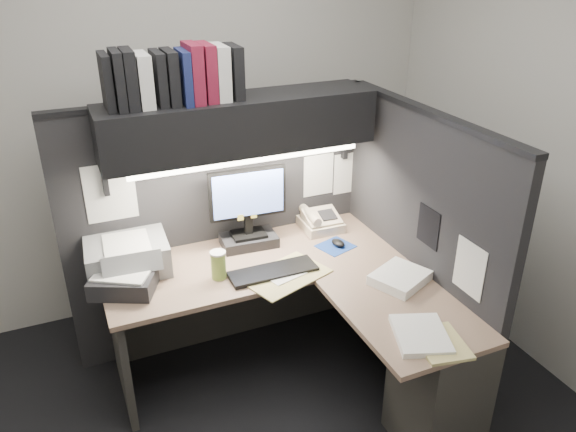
% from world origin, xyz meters
% --- Properties ---
extents(floor, '(3.50, 3.50, 0.00)m').
position_xyz_m(floor, '(0.00, 0.00, 0.00)').
color(floor, black).
rests_on(floor, ground).
extents(wall_back, '(3.50, 0.04, 2.70)m').
position_xyz_m(wall_back, '(0.00, 1.50, 1.35)').
color(wall_back, beige).
rests_on(wall_back, floor).
extents(wall_right, '(0.04, 3.00, 2.70)m').
position_xyz_m(wall_right, '(1.75, 0.00, 1.35)').
color(wall_right, beige).
rests_on(wall_right, floor).
extents(partition_back, '(1.90, 0.06, 1.60)m').
position_xyz_m(partition_back, '(0.03, 0.93, 0.80)').
color(partition_back, black).
rests_on(partition_back, floor).
extents(partition_right, '(0.06, 1.50, 1.60)m').
position_xyz_m(partition_right, '(0.98, 0.18, 0.80)').
color(partition_right, black).
rests_on(partition_right, floor).
extents(desk, '(1.70, 1.53, 0.73)m').
position_xyz_m(desk, '(0.43, -0.00, 0.44)').
color(desk, '#7F6450').
rests_on(desk, floor).
extents(overhead_shelf, '(1.55, 0.34, 0.30)m').
position_xyz_m(overhead_shelf, '(0.12, 0.75, 1.50)').
color(overhead_shelf, black).
rests_on(overhead_shelf, partition_back).
extents(task_light_tube, '(1.32, 0.04, 0.04)m').
position_xyz_m(task_light_tube, '(0.12, 0.61, 1.33)').
color(task_light_tube, white).
rests_on(task_light_tube, overhead_shelf).
extents(monitor, '(0.47, 0.23, 0.50)m').
position_xyz_m(monitor, '(0.15, 0.74, 0.93)').
color(monitor, black).
rests_on(monitor, desk).
extents(keyboard, '(0.50, 0.17, 0.02)m').
position_xyz_m(keyboard, '(0.17, 0.37, 0.74)').
color(keyboard, black).
rests_on(keyboard, desk).
extents(mousepad, '(0.24, 0.23, 0.00)m').
position_xyz_m(mousepad, '(0.63, 0.51, 0.73)').
color(mousepad, navy).
rests_on(mousepad, desk).
extents(mouse, '(0.08, 0.11, 0.04)m').
position_xyz_m(mouse, '(0.65, 0.51, 0.75)').
color(mouse, black).
rests_on(mouse, mousepad).
extents(telephone, '(0.25, 0.26, 0.10)m').
position_xyz_m(telephone, '(0.66, 0.77, 0.78)').
color(telephone, beige).
rests_on(telephone, desk).
extents(coffee_cup, '(0.09, 0.09, 0.15)m').
position_xyz_m(coffee_cup, '(-0.13, 0.45, 0.81)').
color(coffee_cup, '#A4B548').
rests_on(coffee_cup, desk).
extents(printer, '(0.47, 0.40, 0.18)m').
position_xyz_m(printer, '(-0.57, 0.75, 0.82)').
color(printer, gray).
rests_on(printer, desk).
extents(notebook_stack, '(0.41, 0.39, 0.10)m').
position_xyz_m(notebook_stack, '(-0.62, 0.54, 0.78)').
color(notebook_stack, black).
rests_on(notebook_stack, desk).
extents(open_folder, '(0.54, 0.44, 0.01)m').
position_xyz_m(open_folder, '(0.22, 0.32, 0.73)').
color(open_folder, tan).
rests_on(open_folder, desk).
extents(paper_stack_a, '(0.36, 0.34, 0.06)m').
position_xyz_m(paper_stack_a, '(0.77, 0.01, 0.76)').
color(paper_stack_a, white).
rests_on(paper_stack_a, desk).
extents(paper_stack_b, '(0.33, 0.36, 0.03)m').
position_xyz_m(paper_stack_b, '(0.59, -0.43, 0.74)').
color(paper_stack_b, white).
rests_on(paper_stack_b, desk).
extents(manila_stack, '(0.26, 0.31, 0.02)m').
position_xyz_m(manila_stack, '(0.64, -0.51, 0.74)').
color(manila_stack, tan).
rests_on(manila_stack, desk).
extents(binder_row, '(0.71, 0.26, 0.30)m').
position_xyz_m(binder_row, '(-0.22, 0.75, 1.79)').
color(binder_row, black).
rests_on(binder_row, overhead_shelf).
extents(pinned_papers, '(1.76, 1.31, 0.51)m').
position_xyz_m(pinned_papers, '(0.42, 0.56, 1.05)').
color(pinned_papers, white).
rests_on(pinned_papers, partition_back).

